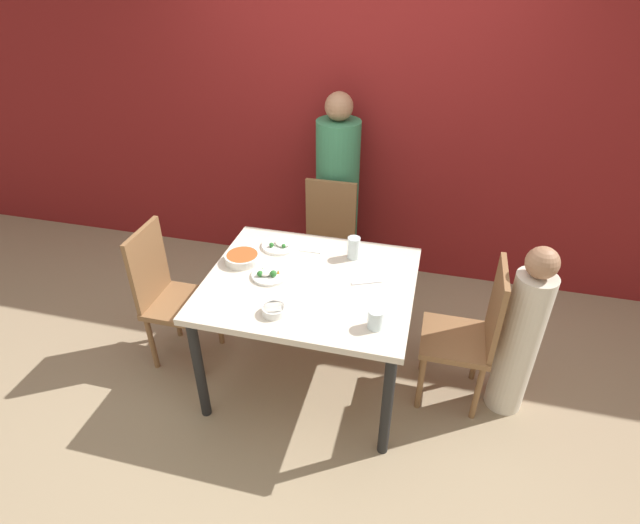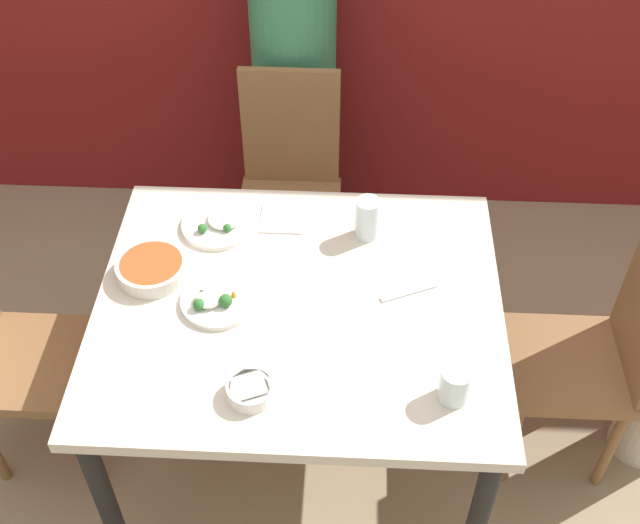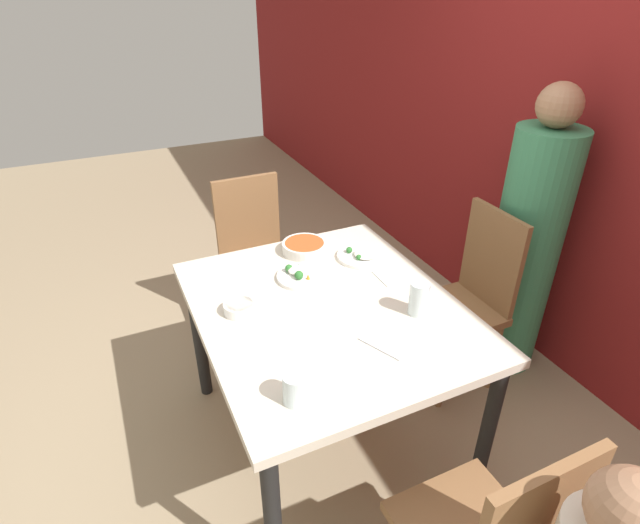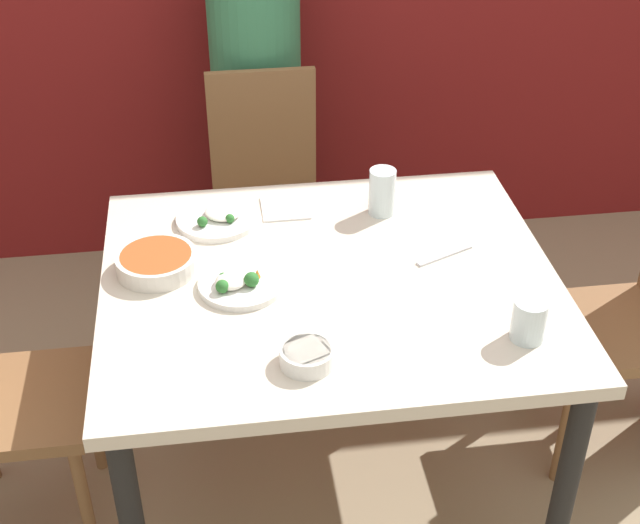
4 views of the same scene
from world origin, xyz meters
name	(u,v)px [view 3 (image 3 of 4)]	position (x,y,z in m)	size (l,w,h in m)	color
ground_plane	(326,436)	(0.00, 0.00, 0.00)	(10.00, 10.00, 0.00)	#998466
wall_back	(614,126)	(0.00, 1.45, 1.35)	(10.00, 0.06, 2.70)	maroon
dining_table	(327,323)	(0.00, 0.00, 0.69)	(1.20, 1.03, 0.78)	beige
chair_adult_spot	(469,296)	(-0.10, 0.86, 0.52)	(0.40, 0.40, 0.97)	brown
chair_empty_left	(256,257)	(-0.95, -0.01, 0.52)	(0.40, 0.40, 0.97)	brown
person_adult	(525,249)	(-0.10, 1.19, 0.72)	(0.33, 0.33, 1.55)	#387F56
bowl_curry	(304,247)	(-0.45, 0.09, 0.81)	(0.22, 0.22, 0.05)	silver
plate_rice_adult	(362,256)	(-0.28, 0.32, 0.79)	(0.24, 0.24, 0.05)	white
plate_rice_child	(301,275)	(-0.24, -0.02, 0.79)	(0.23, 0.23, 0.06)	white
bowl_rice_small	(240,307)	(-0.10, -0.34, 0.80)	(0.13, 0.13, 0.04)	white
glass_water_tall	(296,388)	(0.43, -0.32, 0.83)	(0.08, 0.08, 0.11)	silver
glass_water_short	(419,298)	(0.20, 0.31, 0.85)	(0.08, 0.08, 0.14)	silver
napkin_folded	(393,276)	(-0.08, 0.37, 0.78)	(0.14, 0.14, 0.01)	white
fork_steel	(380,348)	(0.33, 0.06, 0.78)	(0.17, 0.09, 0.01)	silver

